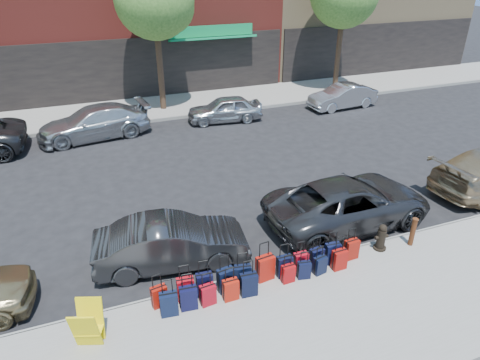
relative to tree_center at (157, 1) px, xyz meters
name	(u,v)px	position (x,y,z in m)	size (l,w,h in m)	color
ground	(207,195)	(-0.64, -9.50, -5.41)	(120.00, 120.00, 0.00)	black
sidewalk_near	(294,331)	(-0.64, -16.00, -5.34)	(60.00, 4.00, 0.15)	gray
sidewalk_far	(153,108)	(-0.64, 0.50, -5.34)	(60.00, 4.00, 0.15)	gray
curb_near	(258,274)	(-0.64, -13.98, -5.34)	(60.00, 0.08, 0.15)	gray
curb_far	(160,120)	(-0.64, -1.52, -5.34)	(60.00, 0.08, 0.15)	gray
tree_center	(157,1)	(0.00, 0.00, 0.00)	(3.80, 3.80, 7.27)	black
suitcase_front_0	(159,296)	(-3.22, -14.27, -4.99)	(0.38, 0.25, 0.86)	maroon
suitcase_front_1	(186,289)	(-2.60, -14.29, -4.96)	(0.41, 0.26, 0.95)	#A20A13
suitcase_front_2	(205,284)	(-2.14, -14.27, -4.97)	(0.40, 0.24, 0.93)	black
suitcase_front_3	(226,280)	(-1.62, -14.33, -4.95)	(0.44, 0.28, 0.98)	black
suitcase_front_4	(243,276)	(-1.20, -14.35, -4.96)	(0.43, 0.29, 0.96)	black
suitcase_front_5	(265,268)	(-0.58, -14.29, -4.93)	(0.47, 0.29, 1.07)	#9D130A
suitcase_front_6	(284,266)	(-0.08, -14.35, -4.97)	(0.39, 0.22, 0.93)	black
suitcase_front_7	(301,262)	(0.39, -14.32, -4.99)	(0.36, 0.20, 0.86)	#9F0A17
suitcase_front_8	(317,258)	(0.86, -14.32, -4.99)	(0.38, 0.23, 0.87)	black
suitcase_front_9	(332,253)	(1.32, -14.33, -4.97)	(0.40, 0.25, 0.94)	black
suitcase_front_10	(351,249)	(1.89, -14.35, -4.98)	(0.39, 0.23, 0.91)	maroon
suitcase_back_0	(169,304)	(-3.07, -14.62, -4.97)	(0.42, 0.27, 0.94)	black
suitcase_back_1	(189,298)	(-2.61, -14.59, -4.97)	(0.41, 0.26, 0.94)	black
suitcase_back_2	(208,295)	(-2.16, -14.61, -5.00)	(0.37, 0.24, 0.84)	maroon
suitcase_back_3	(231,290)	(-1.62, -14.65, -4.99)	(0.37, 0.22, 0.87)	#A5180A
suitcase_back_4	(249,284)	(-1.16, -14.66, -4.97)	(0.42, 0.26, 0.95)	black
suitcase_back_6	(288,273)	(-0.09, -14.58, -5.02)	(0.33, 0.20, 0.78)	#9B0A0D
suitcase_back_7	(304,270)	(0.35, -14.59, -5.02)	(0.35, 0.24, 0.76)	black
suitcase_back_8	(320,265)	(0.81, -14.59, -5.02)	(0.36, 0.25, 0.79)	black
suitcase_back_9	(339,259)	(1.36, -14.60, -4.98)	(0.38, 0.23, 0.89)	#940E09
fire_hydrant	(381,238)	(2.88, -14.28, -4.90)	(0.40, 0.35, 0.78)	black
bollard	(413,231)	(3.80, -14.43, -4.82)	(0.16, 0.16, 0.85)	#38190C
display_rack	(88,325)	(-4.77, -14.81, -4.78)	(0.71, 0.74, 0.97)	yellow
car_near_1	(172,243)	(-2.55, -12.67, -4.75)	(1.40, 4.01, 1.32)	#333436
car_near_2	(349,203)	(2.89, -12.66, -4.70)	(2.38, 5.16, 1.43)	#353437
car_far_1	(94,123)	(-3.79, -2.61, -4.70)	(1.99, 4.90, 1.42)	silver
car_far_2	(225,109)	(2.39, -2.63, -4.79)	(1.47, 3.65, 1.24)	silver
car_far_3	(342,96)	(8.99, -2.88, -4.79)	(1.32, 3.79, 1.25)	silver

